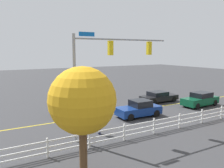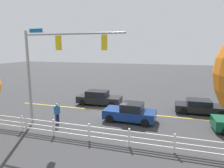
# 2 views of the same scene
# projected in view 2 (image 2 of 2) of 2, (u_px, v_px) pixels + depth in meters

# --- Properties ---
(ground_plane) EXTENTS (120.00, 120.00, 0.00)m
(ground_plane) POSITION_uv_depth(u_px,v_px,m) (112.00, 111.00, 18.77)
(ground_plane) COLOR #38383A
(lane_center_stripe) EXTENTS (28.00, 0.16, 0.01)m
(lane_center_stripe) POSITION_uv_depth(u_px,v_px,m) (155.00, 115.00, 17.62)
(lane_center_stripe) COLOR gold
(lane_center_stripe) RESTS_ON ground_plane
(signal_assembly) EXTENTS (7.62, 0.38, 7.25)m
(signal_assembly) POSITION_uv_depth(u_px,v_px,m) (53.00, 59.00, 14.19)
(signal_assembly) COLOR gray
(signal_assembly) RESTS_ON ground_plane
(car_0) EXTENTS (4.57, 2.05, 1.27)m
(car_0) POSITION_uv_depth(u_px,v_px,m) (201.00, 107.00, 18.08)
(car_0) COLOR black
(car_0) RESTS_ON ground_plane
(car_1) EXTENTS (4.21, 2.04, 1.53)m
(car_1) POSITION_uv_depth(u_px,v_px,m) (130.00, 113.00, 16.11)
(car_1) COLOR navy
(car_1) RESTS_ON ground_plane
(car_2) EXTENTS (4.65, 1.97, 1.49)m
(car_2) POSITION_uv_depth(u_px,v_px,m) (99.00, 98.00, 20.89)
(car_2) COLOR black
(car_2) RESTS_ON ground_plane
(pedestrian) EXTENTS (0.35, 0.45, 1.69)m
(pedestrian) POSITION_uv_depth(u_px,v_px,m) (57.00, 113.00, 15.39)
(pedestrian) COLOR #191E3F
(pedestrian) RESTS_ON ground_plane
(white_rail_fence) EXTENTS (26.10, 0.10, 1.15)m
(white_rail_fence) POSITION_uv_depth(u_px,v_px,m) (129.00, 137.00, 11.90)
(white_rail_fence) COLOR white
(white_rail_fence) RESTS_ON ground_plane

